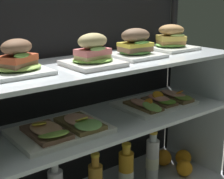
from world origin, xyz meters
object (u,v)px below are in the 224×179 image
plated_roll_sandwich_near_left_corner (18,61)px  open_sandwich_tray_center (62,129)px  plated_roll_sandwich_center (93,54)px  orange_fruit_beside_bottles (184,168)px  plated_roll_sandwich_far_right (171,40)px  juice_bottle_front_fourth (126,172)px  juice_bottle_front_middle (152,159)px  open_sandwich_tray_near_right_corner (159,101)px  orange_fruit_near_left_post (163,158)px  plated_roll_sandwich_right_of_center (135,46)px  orange_fruit_rolled_forward (183,158)px

plated_roll_sandwich_near_left_corner → open_sandwich_tray_center: plated_roll_sandwich_near_left_corner is taller
plated_roll_sandwich_near_left_corner → plated_roll_sandwich_center: (0.26, -0.04, 0.00)m
orange_fruit_beside_bottles → plated_roll_sandwich_far_right: bearing=99.4°
plated_roll_sandwich_far_right → juice_bottle_front_fourth: bearing=-174.0°
open_sandwich_tray_center → juice_bottle_front_fourth: size_ratio=1.49×
juice_bottle_front_middle → open_sandwich_tray_center: bearing=-176.0°
plated_roll_sandwich_far_right → open_sandwich_tray_near_right_corner: plated_roll_sandwich_far_right is taller
plated_roll_sandwich_near_left_corner → orange_fruit_beside_bottles: bearing=-5.2°
plated_roll_sandwich_center → open_sandwich_tray_near_right_corner: size_ratio=0.54×
juice_bottle_front_middle → orange_fruit_beside_bottles: bearing=-31.3°
plated_roll_sandwich_near_left_corner → open_sandwich_tray_center: size_ratio=0.54×
plated_roll_sandwich_far_right → orange_fruit_near_left_post: bearing=59.3°
plated_roll_sandwich_center → open_sandwich_tray_near_right_corner: (0.38, 0.04, -0.26)m
plated_roll_sandwich_right_of_center → orange_fruit_beside_bottles: (0.28, -0.07, -0.62)m
plated_roll_sandwich_near_left_corner → juice_bottle_front_fourth: (0.46, 0.01, -0.56)m
plated_roll_sandwich_center → orange_fruit_near_left_post: 0.80m
plated_roll_sandwich_far_right → orange_fruit_rolled_forward: size_ratio=2.42×
plated_roll_sandwich_center → open_sandwich_tray_center: bearing=169.7°
juice_bottle_front_middle → juice_bottle_front_fourth: bearing=-179.0°
plated_roll_sandwich_far_right → open_sandwich_tray_center: 0.67m
plated_roll_sandwich_right_of_center → orange_fruit_rolled_forward: (0.36, 0.01, -0.61)m
plated_roll_sandwich_center → plated_roll_sandwich_far_right: bearing=9.7°
open_sandwich_tray_center → orange_fruit_beside_bottles: size_ratio=4.28×
orange_fruit_beside_bottles → orange_fruit_near_left_post: bearing=91.5°
plated_roll_sandwich_right_of_center → orange_fruit_beside_bottles: 0.68m
juice_bottle_front_fourth → orange_fruit_near_left_post: bearing=10.4°
plated_roll_sandwich_near_left_corner → plated_roll_sandwich_far_right: 0.75m
plated_roll_sandwich_center → orange_fruit_rolled_forward: (0.59, 0.05, -0.61)m
plated_roll_sandwich_center → orange_fruit_near_left_post: plated_roll_sandwich_center is taller
plated_roll_sandwich_center → juice_bottle_front_fourth: (0.21, 0.05, -0.56)m
open_sandwich_tray_center → juice_bottle_front_middle: open_sandwich_tray_center is taller
juice_bottle_front_fourth → orange_fruit_beside_bottles: (0.31, -0.08, -0.05)m
plated_roll_sandwich_center → open_sandwich_tray_center: (-0.12, 0.02, -0.26)m
plated_roll_sandwich_near_left_corner → plated_roll_sandwich_right_of_center: plated_roll_sandwich_right_of_center is taller
orange_fruit_near_left_post → plated_roll_sandwich_near_left_corner: bearing=-175.1°
open_sandwich_tray_center → orange_fruit_rolled_forward: size_ratio=4.12×
open_sandwich_tray_center → juice_bottle_front_fourth: open_sandwich_tray_center is taller
plated_roll_sandwich_near_left_corner → open_sandwich_tray_center: (0.14, -0.02, -0.26)m
plated_roll_sandwich_right_of_center → juice_bottle_front_middle: bearing=7.5°
plated_roll_sandwich_center → juice_bottle_front_middle: plated_roll_sandwich_center is taller
open_sandwich_tray_center → plated_roll_sandwich_far_right: bearing=5.8°
plated_roll_sandwich_far_right → orange_fruit_beside_bottles: (0.02, -0.11, -0.61)m
orange_fruit_near_left_post → orange_fruit_rolled_forward: size_ratio=1.02×
plated_roll_sandwich_far_right → orange_fruit_near_left_post: plated_roll_sandwich_far_right is taller
juice_bottle_front_middle → plated_roll_sandwich_right_of_center: bearing=-172.5°
plated_roll_sandwich_far_right → open_sandwich_tray_near_right_corner: 0.29m
juice_bottle_front_fourth → orange_fruit_near_left_post: juice_bottle_front_fourth is taller
plated_roll_sandwich_center → orange_fruit_rolled_forward: size_ratio=2.24×
open_sandwich_tray_center → plated_roll_sandwich_right_of_center: bearing=2.7°
plated_roll_sandwich_right_of_center → juice_bottle_front_fourth: bearing=151.3°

